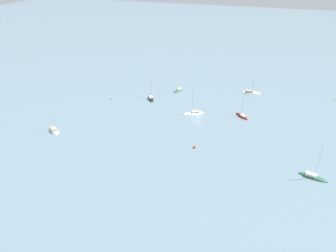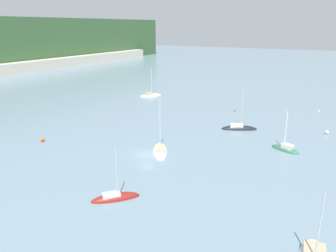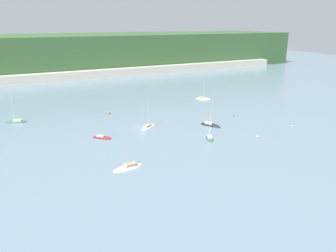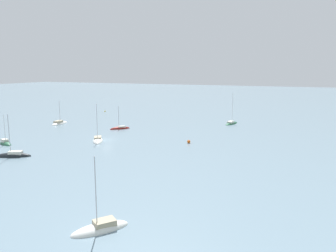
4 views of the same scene
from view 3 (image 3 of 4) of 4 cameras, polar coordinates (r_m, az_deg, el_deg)
name	(u,v)px [view 3 (image 3 of 4)]	position (r m, az deg, el deg)	size (l,w,h in m)	color
ground_plane	(141,127)	(117.33, -4.70, -0.19)	(600.00, 600.00, 0.00)	slate
hillside_ridge	(61,53)	(262.18, -18.14, 11.93)	(380.19, 77.39, 26.80)	#385B33
shore_town_strip	(74,76)	(222.17, -16.02, 8.43)	(323.16, 6.00, 5.41)	beige
sailboat_0	(16,122)	(134.85, -24.93, 0.61)	(8.29, 4.17, 11.50)	#2D6647
sailboat_1	(210,125)	(119.41, 7.40, 0.09)	(5.55, 8.12, 10.60)	black
sailboat_2	(209,139)	(105.69, 7.23, -2.24)	(3.95, 6.07, 8.48)	#2D6647
sailboat_3	(128,168)	(85.49, -6.92, -7.22)	(8.73, 4.03, 9.08)	white
sailboat_4	(102,138)	(107.87, -11.39, -2.08)	(6.15, 5.89, 8.27)	maroon
sailboat_5	(203,99)	(160.80, 6.15, 4.73)	(7.37, 6.51, 10.23)	white
sailboat_6	(149,127)	(116.73, -3.41, -0.21)	(8.49, 6.68, 11.07)	white
mooring_buoy_0	(258,137)	(110.01, 15.33, -1.80)	(0.80, 0.80, 0.80)	white
mooring_buoy_1	(293,126)	(125.97, 20.91, 0.05)	(0.52, 0.52, 0.52)	white
mooring_buoy_3	(234,116)	(133.09, 11.44, 1.79)	(0.50, 0.50, 0.50)	red
mooring_buoy_4	(109,113)	(135.86, -10.20, 2.27)	(0.86, 0.86, 0.86)	orange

